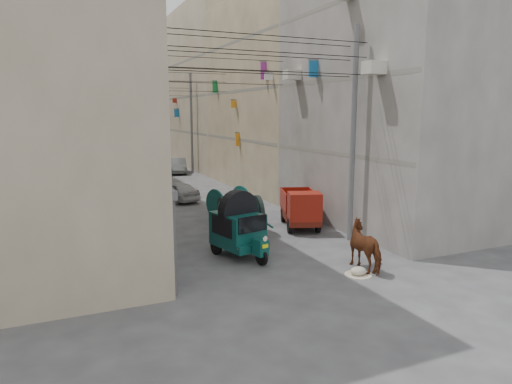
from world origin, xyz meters
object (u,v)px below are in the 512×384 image
distant_car_white (176,191)px  distant_car_grey (178,166)px  mini_truck (301,210)px  second_cart (228,201)px  tonga_cart (240,215)px  feed_sack (358,271)px  distant_car_green (127,156)px  horse (367,246)px  auto_rickshaw (239,227)px

distant_car_white → distant_car_grey: bearing=-121.7°
mini_truck → second_cart: 3.97m
tonga_cart → feed_sack: 6.09m
second_cart → distant_car_green: (-0.97, 26.22, -0.10)m
feed_sack → horse: 0.93m
second_cart → distant_car_grey: 16.74m
feed_sack → distant_car_green: distant_car_green is taller
tonga_cart → distant_car_green: tonga_cart is taller
mini_truck → distant_car_grey: size_ratio=0.89×
auto_rickshaw → distant_car_green: (0.81, 32.01, -0.37)m
second_cart → distant_car_grey: second_cart is taller
tonga_cart → distant_car_grey: (2.42, 19.82, -0.21)m
feed_sack → distant_car_grey: size_ratio=0.14×
distant_car_white → distant_car_green: size_ratio=0.72×
mini_truck → distant_car_green: mini_truck is taller
distant_car_grey → horse: bearing=-79.1°
tonga_cart → second_cart: 3.24m
tonga_cart → horse: 5.87m
second_cart → horse: bearing=-98.1°
tonga_cart → distant_car_green: bearing=97.3°
auto_rickshaw → tonga_cart: (1.11, 2.62, -0.21)m
mini_truck → distant_car_grey: (-0.25, 20.08, -0.20)m
distant_car_white → mini_truck: bearing=94.6°
tonga_cart → distant_car_grey: tonga_cart is taller
horse → distant_car_grey: 25.31m
distant_car_white → feed_sack: bearing=81.6°
auto_rickshaw → horse: 4.31m
tonga_cart → distant_car_grey: bearing=89.7°
auto_rickshaw → horse: bearing=-55.4°
tonga_cart → feed_sack: (1.50, -5.86, -0.69)m
auto_rickshaw → distant_car_grey: bearing=67.4°
auto_rickshaw → tonga_cart: auto_rickshaw is taller
distant_car_green → distant_car_white: bearing=89.7°
tonga_cart → second_cart: (0.66, 3.17, -0.06)m
mini_truck → distant_car_green: 29.80m
auto_rickshaw → feed_sack: bearing=-64.7°
mini_truck → feed_sack: size_ratio=6.34×
mini_truck → second_cart: mini_truck is taller
mini_truck → distant_car_grey: mini_truck is taller
feed_sack → distant_car_grey: (0.92, 25.68, 0.48)m
distant_car_green → tonga_cart: bearing=91.2°
feed_sack → distant_car_white: size_ratio=0.16×
auto_rickshaw → second_cart: bearing=59.3°
mini_truck → horse: bearing=-76.9°
feed_sack → distant_car_grey: 25.70m
distant_car_grey → distant_car_green: 9.95m
second_cart → distant_car_white: (-1.30, 4.85, -0.20)m
mini_truck → horse: mini_truck is taller
feed_sack → horse: (0.59, 0.37, 0.62)m
second_cart → horse: 8.78m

